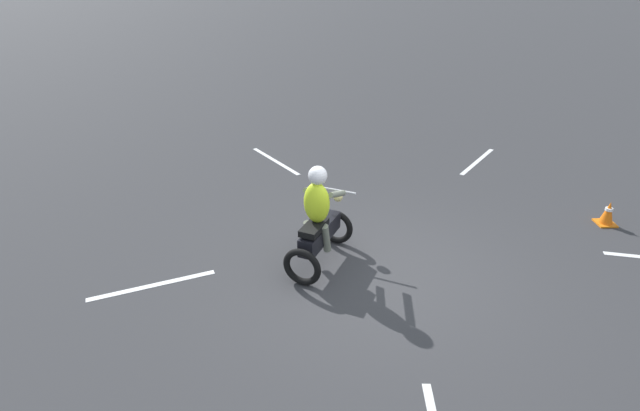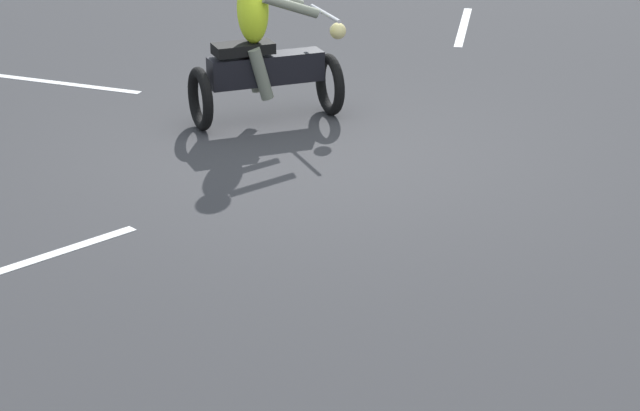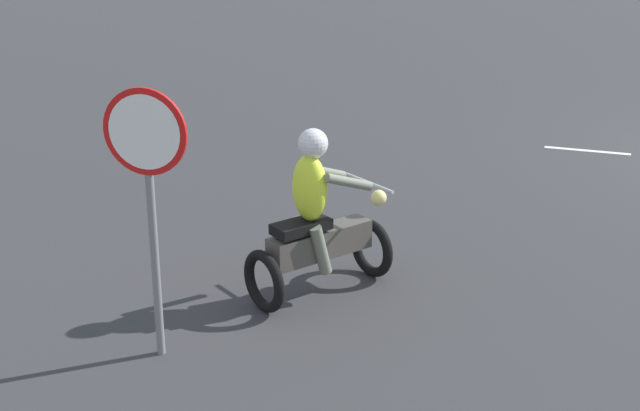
# 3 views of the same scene
# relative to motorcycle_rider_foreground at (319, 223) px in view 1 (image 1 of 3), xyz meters

# --- Properties ---
(ground_plane) EXTENTS (120.00, 120.00, 0.00)m
(ground_plane) POSITION_rel_motorcycle_rider_foreground_xyz_m (0.40, 0.95, -0.73)
(ground_plane) COLOR #333335
(motorcycle_rider_foreground) EXTENTS (1.53, 1.15, 1.66)m
(motorcycle_rider_foreground) POSITION_rel_motorcycle_rider_foreground_xyz_m (0.00, 0.00, 0.00)
(motorcycle_rider_foreground) COLOR black
(motorcycle_rider_foreground) RESTS_ON ground
(traffic_cone_far_left) EXTENTS (0.32, 0.32, 0.44)m
(traffic_cone_far_left) POSITION_rel_motorcycle_rider_foreground_xyz_m (-1.12, 5.20, -0.51)
(traffic_cone_far_left) COLOR orange
(traffic_cone_far_left) RESTS_ON ground
(lane_stripe_nw) EXTENTS (1.63, 1.29, 0.01)m
(lane_stripe_nw) POSITION_rel_motorcycle_rider_foreground_xyz_m (-4.19, 3.84, -0.72)
(lane_stripe_nw) COLOR silver
(lane_stripe_nw) RESTS_ON ground
(lane_stripe_sw) EXTENTS (1.74, 1.20, 0.01)m
(lane_stripe_sw) POSITION_rel_motorcycle_rider_foreground_xyz_m (-4.36, -0.91, -0.72)
(lane_stripe_sw) COLOR silver
(lane_stripe_sw) RESTS_ON ground
(lane_stripe_s) EXTENTS (0.75, 1.73, 0.01)m
(lane_stripe_s) POSITION_rel_motorcycle_rider_foreground_xyz_m (0.53, -2.46, -0.72)
(lane_stripe_s) COLOR silver
(lane_stripe_s) RESTS_ON ground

